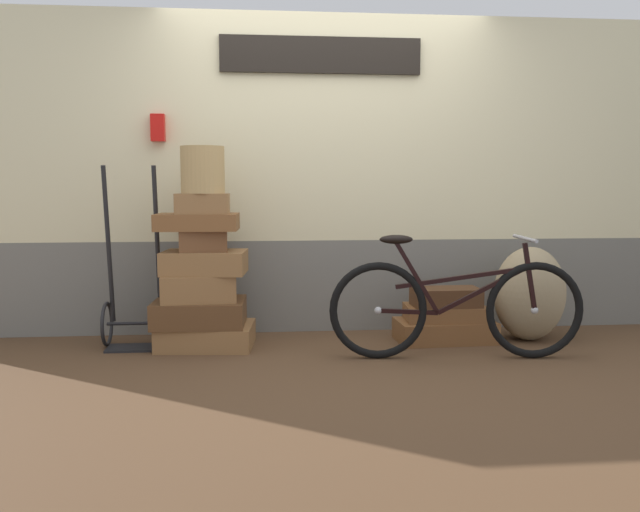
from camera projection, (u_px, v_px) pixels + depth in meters
ground at (337, 360)px, 4.44m from camera, size 8.53×5.20×0.06m
station_building at (326, 175)px, 5.15m from camera, size 6.53×0.74×2.46m
suitcase_0 at (206, 336)px, 4.67m from camera, size 0.70×0.53×0.16m
suitcase_1 at (200, 312)px, 4.63m from camera, size 0.66×0.49×0.18m
suitcase_2 at (199, 287)px, 4.60m from camera, size 0.54×0.40×0.19m
suitcase_3 at (205, 262)px, 4.61m from camera, size 0.61×0.44×0.16m
suitcase_4 at (203, 241)px, 4.58m from camera, size 0.35×0.27×0.15m
suitcase_5 at (197, 222)px, 4.59m from camera, size 0.58×0.39×0.12m
suitcase_6 at (203, 204)px, 4.54m from camera, size 0.37×0.24×0.14m
suitcase_7 at (445, 331)px, 4.84m from camera, size 0.73×0.41×0.16m
suitcase_8 at (445, 313)px, 4.82m from camera, size 0.60×0.36×0.11m
suitcase_9 at (446, 297)px, 4.78m from camera, size 0.49×0.26×0.13m
wicker_basket at (203, 170)px, 4.54m from camera, size 0.30×0.30×0.33m
luggage_trolley at (135, 307)px, 4.67m from camera, size 0.43×0.38×1.29m
burlap_sack at (530, 294)px, 4.85m from camera, size 0.53×0.45×0.70m
bicycle at (456, 307)px, 4.33m from camera, size 1.69×0.46×0.83m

